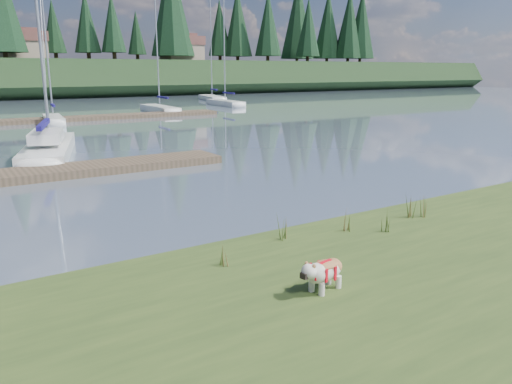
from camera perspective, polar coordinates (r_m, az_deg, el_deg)
ground at (r=40.82m, az=-24.29°, el=7.22°), size 200.00×200.00×0.00m
bank at (r=8.12m, az=20.19°, el=-13.77°), size 60.00×9.00×0.35m
bulldog at (r=8.17m, az=7.83°, el=-8.84°), size 0.93×0.47×0.55m
sailboat_main at (r=25.35m, az=-22.47°, el=5.05°), size 4.20×9.29×13.13m
dock_near at (r=19.65m, az=-26.37°, el=1.58°), size 16.00×2.00×0.30m
dock_far at (r=41.14m, az=-21.55°, el=7.73°), size 26.00×2.20×0.30m
sailboat_bg_2 at (r=39.69m, az=-22.20°, el=7.75°), size 1.84×6.05×9.17m
sailboat_bg_3 at (r=48.22m, az=-11.21°, el=9.38°), size 1.91×7.96×11.61m
sailboat_bg_4 at (r=56.11m, az=-3.86°, el=10.20°), size 2.11×7.95×11.59m
sailboat_bg_5 at (r=66.29m, az=-5.21°, el=10.72°), size 3.91×9.20×12.80m
weed_0 at (r=10.47m, az=3.04°, el=-3.98°), size 0.17×0.14×0.66m
weed_1 at (r=11.18m, az=10.38°, el=-3.29°), size 0.17×0.14×0.55m
weed_2 at (r=12.53m, az=17.33°, el=-1.59°), size 0.17×0.14×0.67m
weed_3 at (r=9.15m, az=-3.46°, el=-7.03°), size 0.17×0.14×0.52m
weed_4 at (r=11.31m, az=14.41°, el=-3.37°), size 0.17×0.14×0.52m
weed_5 at (r=12.73m, az=18.46°, el=-1.68°), size 0.17×0.14×0.55m
mud_lip at (r=11.10m, az=1.84°, el=-5.96°), size 60.00×0.50×0.14m
conifer_5 at (r=83.18m, az=-18.84°, el=17.93°), size 3.96×3.96×10.35m
conifer_6 at (r=85.85m, az=-9.67°, el=20.42°), size 7.04×7.04×17.00m
conifer_7 at (r=94.66m, az=-2.13°, el=18.86°), size 5.28×5.28×13.20m
conifer_8 at (r=98.65m, az=5.99°, el=18.20°), size 4.62×4.62×11.77m
conifer_9 at (r=109.45m, az=10.60°, el=18.32°), size 5.94×5.94×14.62m
house_1 at (r=82.15m, az=-25.11°, el=14.99°), size 6.30×5.30×4.65m
house_2 at (r=87.04m, az=-8.50°, el=15.95°), size 6.30×5.30×4.65m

